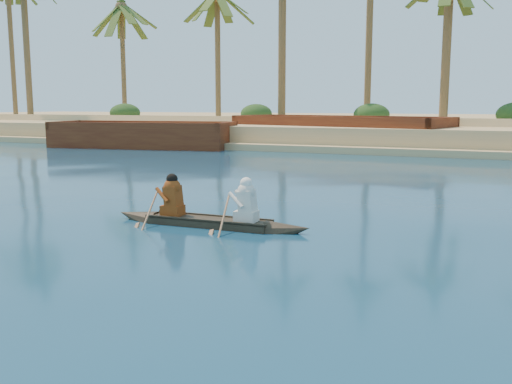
% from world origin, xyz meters
% --- Properties ---
extents(canoe, '(4.53, 0.70, 1.25)m').
position_xyz_m(canoe, '(-7.53, 3.70, 0.24)').
color(canoe, '#352D1D').
rests_on(canoe, ground).
extents(barge_left, '(11.29, 5.32, 1.81)m').
position_xyz_m(barge_left, '(-21.85, 22.00, 0.63)').
color(barge_left, brown).
rests_on(barge_left, ground).
extents(barge_mid, '(13.81, 7.41, 2.19)m').
position_xyz_m(barge_mid, '(-11.15, 27.00, 0.77)').
color(barge_mid, brown).
rests_on(barge_mid, ground).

